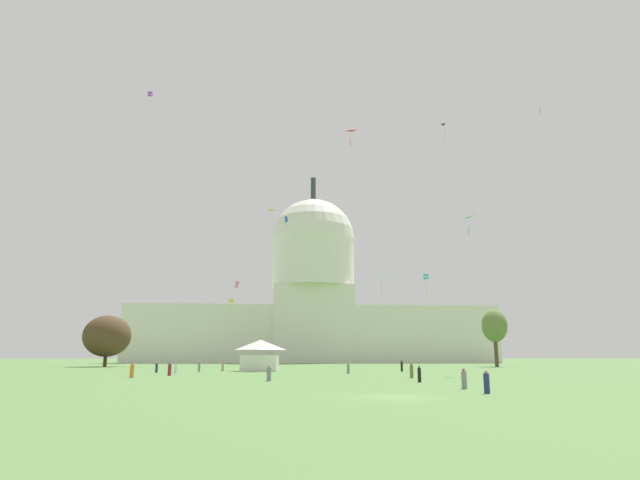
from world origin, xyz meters
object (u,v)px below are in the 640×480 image
object	(u,v)px
person_navy_lawn_far_right	(487,383)
person_black_near_tree_west	(419,375)
kite_turquoise_low	(381,278)
capitol_building	(313,299)
tree_east_mid	(494,326)
kite_lime_high	(271,210)
person_olive_near_tent	(412,371)
kite_pink_low	(237,284)
person_white_near_tree_east	(176,368)
kite_magenta_high	(540,111)
kite_blue_mid	(286,220)
person_grey_edge_west	(348,369)
kite_violet_high	(150,94)
person_grey_mid_right	(269,374)
person_orange_deep_crowd	(132,371)
kite_cyan_low	(426,277)
event_tent	(260,356)
person_grey_edge_east	(199,366)
kite_yellow_low	(231,301)
person_black_lawn_far_left	(402,366)
person_tan_back_center	(223,366)
person_maroon_mid_center	(170,370)
person_grey_back_right	(464,380)
kite_green_mid	(466,220)
kite_black_high	(445,126)
tree_west_near	(107,336)
person_navy_aisle_center	(157,368)
kite_red_high	(352,134)

from	to	relation	value
person_navy_lawn_far_right	person_black_near_tree_west	bearing A→B (deg)	87.45
kite_turquoise_low	capitol_building	bearing A→B (deg)	157.43
tree_east_mid	kite_lime_high	bearing A→B (deg)	166.64
person_olive_near_tent	kite_pink_low	size ratio (longest dim) A/B	1.33
person_white_near_tree_east	kite_magenta_high	distance (m)	75.49
kite_magenta_high	kite_blue_mid	xyz separation A→B (m)	(-44.95, 22.37, -15.18)
person_grey_edge_west	kite_violet_high	xyz separation A→B (m)	(-33.93, 14.82, 48.31)
person_navy_lawn_far_right	person_grey_mid_right	world-z (taller)	person_navy_lawn_far_right
person_grey_mid_right	person_orange_deep_crowd	distance (m)	18.47
kite_cyan_low	kite_lime_high	world-z (taller)	kite_lime_high
event_tent	person_grey_mid_right	bearing A→B (deg)	-82.44
event_tent	person_grey_edge_east	size ratio (longest dim) A/B	3.81
kite_yellow_low	person_black_lawn_far_left	bearing A→B (deg)	-86.77
event_tent	person_tan_back_center	xyz separation A→B (m)	(-6.04, 0.35, -1.73)
tree_east_mid	person_olive_near_tent	size ratio (longest dim) A/B	7.69
person_maroon_mid_center	kite_violet_high	size ratio (longest dim) A/B	1.52
person_black_lawn_far_left	kite_blue_mid	world-z (taller)	kite_blue_mid
person_grey_back_right	kite_magenta_high	distance (m)	70.50
person_grey_back_right	person_orange_deep_crowd	world-z (taller)	person_orange_deep_crowd
kite_turquoise_low	kite_blue_mid	distance (m)	23.96
person_tan_back_center	kite_green_mid	xyz separation A→B (m)	(35.10, -19.30, 20.26)
person_tan_back_center	kite_cyan_low	size ratio (longest dim) A/B	0.42
tree_east_mid	person_black_near_tree_west	size ratio (longest dim) A/B	8.27
person_black_near_tree_west	kite_pink_low	distance (m)	47.27
person_black_lawn_far_left	person_orange_deep_crowd	bearing A→B (deg)	-104.50
person_navy_lawn_far_right	event_tent	bearing A→B (deg)	102.87
tree_east_mid	person_orange_deep_crowd	distance (m)	87.68
person_navy_lawn_far_right	kite_lime_high	distance (m)	106.85
person_black_lawn_far_left	person_grey_mid_right	world-z (taller)	person_black_lawn_far_left
person_orange_deep_crowd	kite_black_high	xyz separation A→B (m)	(50.72, 39.40, 48.94)
tree_west_near	person_navy_aisle_center	size ratio (longest dim) A/B	8.44
person_white_near_tree_east	kite_magenta_high	size ratio (longest dim) A/B	1.01
kite_yellow_low	kite_pink_low	bearing A→B (deg)	-110.58
kite_magenta_high	kite_pink_low	size ratio (longest dim) A/B	1.24
event_tent	kite_cyan_low	size ratio (longest dim) A/B	1.70
kite_blue_mid	kite_cyan_low	bearing A→B (deg)	-117.28
event_tent	person_black_lawn_far_left	size ratio (longest dim) A/B	3.89
person_tan_back_center	kite_red_high	xyz separation A→B (m)	(20.84, -6.13, 38.36)
tree_west_near	person_navy_aisle_center	xyz separation A→B (m)	(21.15, -43.59, -6.07)
person_black_lawn_far_left	person_maroon_mid_center	xyz separation A→B (m)	(-33.31, -15.88, -0.07)
person_grey_mid_right	kite_magenta_high	world-z (taller)	kite_magenta_high
person_maroon_mid_center	person_grey_back_right	world-z (taller)	person_maroon_mid_center
tree_west_near	kite_yellow_low	bearing A→B (deg)	31.32
person_grey_edge_west	event_tent	bearing A→B (deg)	-45.86
person_grey_mid_right	kite_magenta_high	bearing A→B (deg)	52.69
person_navy_aisle_center	kite_pink_low	distance (m)	19.34
kite_magenta_high	kite_pink_low	bearing A→B (deg)	-27.16
kite_red_high	kite_pink_low	world-z (taller)	kite_red_high
person_black_lawn_far_left	kite_green_mid	world-z (taller)	kite_green_mid
person_grey_edge_east	kite_green_mid	size ratio (longest dim) A/B	0.78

